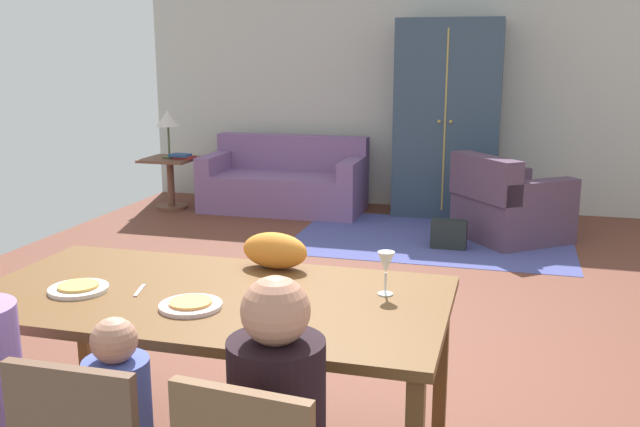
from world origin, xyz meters
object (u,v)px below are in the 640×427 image
object	(u,v)px
dining_table	(210,307)
book_upper	(180,155)
cat	(275,250)
book_lower	(184,157)
plate_near_man	(79,289)
armchair	(508,207)
table_lamp	(168,120)
plate_near_child	(191,306)
armoire	(448,119)
handbag	(449,234)
wine_glass	(386,264)
side_table	(170,176)
couch	(285,183)

from	to	relation	value
dining_table	book_upper	world-z (taller)	dining_table
cat	book_lower	bearing A→B (deg)	127.05
plate_near_man	armchair	size ratio (longest dim) A/B	0.21
dining_table	table_lamp	xyz separation A→B (m)	(-2.56, 4.64, 0.31)
plate_near_child	armoire	xyz separation A→B (m)	(0.50, 5.31, 0.28)
dining_table	plate_near_child	bearing A→B (deg)	-90.00
armoire	cat	bearing A→B (deg)	-94.27
plate_near_man	handbag	xyz separation A→B (m)	(1.23, 3.86, -0.64)
book_lower	book_upper	size ratio (longest dim) A/B	1.00
dining_table	plate_near_man	distance (m)	0.56
plate_near_man	book_lower	distance (m)	5.09
plate_near_child	book_upper	bearing A→B (deg)	116.77
wine_glass	armchair	xyz separation A→B (m)	(0.47, 4.02, -0.57)
wine_glass	armoire	world-z (taller)	armoire
plate_near_man	armchair	distance (m)	4.68
dining_table	table_lamp	size ratio (longest dim) A/B	3.68
dining_table	handbag	bearing A→B (deg)	79.68
book_upper	plate_near_child	bearing A→B (deg)	-63.23
plate_near_child	table_lamp	world-z (taller)	table_lamp
dining_table	side_table	distance (m)	5.31
dining_table	plate_near_man	size ratio (longest dim) A/B	7.96
plate_near_man	armoire	world-z (taller)	armoire
plate_near_child	handbag	xyz separation A→B (m)	(0.68, 3.92, -0.64)
table_lamp	book_lower	size ratio (longest dim) A/B	2.45
handbag	cat	bearing A→B (deg)	-99.07
plate_near_man	plate_near_child	distance (m)	0.55
side_table	armchair	bearing A→B (deg)	-6.60
dining_table	book_lower	xyz separation A→B (m)	(-2.38, 4.63, -0.10)
couch	book_upper	distance (m)	1.22
dining_table	side_table	xyz separation A→B (m)	(-2.56, 4.64, -0.32)
cat	armchair	xyz separation A→B (m)	(1.04, 3.79, -0.53)
book_lower	couch	bearing A→B (deg)	13.43
cat	side_table	world-z (taller)	cat
plate_near_man	armchair	xyz separation A→B (m)	(1.73, 4.32, -0.45)
armchair	handbag	xyz separation A→B (m)	(-0.51, -0.47, -0.19)
armchair	armoire	world-z (taller)	armoire
plate_near_child	side_table	distance (m)	5.47
wine_glass	cat	size ratio (longest dim) A/B	0.58
plate_near_child	book_upper	world-z (taller)	plate_near_child
plate_near_child	armoire	bearing A→B (deg)	84.60
couch	book_lower	world-z (taller)	couch
plate_near_man	armoire	bearing A→B (deg)	78.70
plate_near_child	wine_glass	size ratio (longest dim) A/B	1.34
side_table	plate_near_child	bearing A→B (deg)	-61.98
couch	side_table	xyz separation A→B (m)	(-1.29, -0.26, 0.07)
armoire	book_lower	bearing A→B (deg)	-170.13
plate_near_man	book_lower	size ratio (longest dim) A/B	1.14
dining_table	wine_glass	bearing A→B (deg)	14.11
book_lower	handbag	size ratio (longest dim) A/B	0.69
plate_near_man	wine_glass	bearing A→B (deg)	13.36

